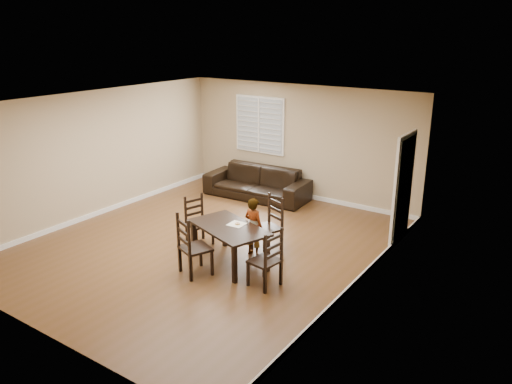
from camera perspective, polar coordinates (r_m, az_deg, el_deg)
ground at (r=9.59m, az=-5.64°, el=-5.96°), size 7.00×7.00×0.00m
room at (r=9.12m, az=-5.10°, el=4.78°), size 6.04×7.04×2.72m
dining_table at (r=8.61m, az=-3.11°, el=-4.50°), size 1.65×1.26×0.69m
chair_near at (r=9.16m, az=1.87°, el=-3.85°), size 0.60×0.58×1.04m
chair_far at (r=8.28m, az=-7.75°, el=-6.43°), size 0.62×0.60×1.06m
chair_left at (r=9.55m, az=-6.85°, el=-3.34°), size 0.50×0.52×0.94m
chair_right at (r=7.85m, az=1.64°, el=-8.00°), size 0.47×0.50×0.98m
child at (r=8.91m, az=-0.26°, el=-4.02°), size 0.43×0.31×1.09m
napkin at (r=8.66m, az=-2.22°, el=-3.69°), size 0.29×0.29×0.00m
donut at (r=8.63m, az=-2.15°, el=-3.60°), size 0.09×0.09×0.03m
sofa at (r=12.03m, az=0.08°, el=1.07°), size 2.58×1.13×0.74m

